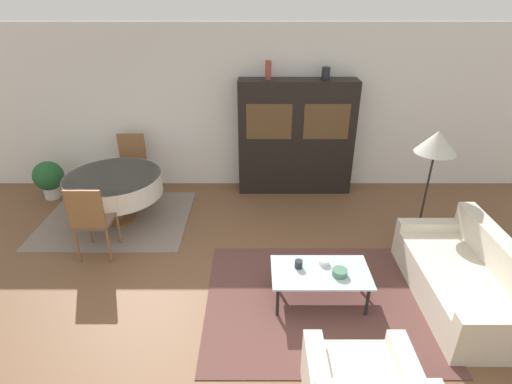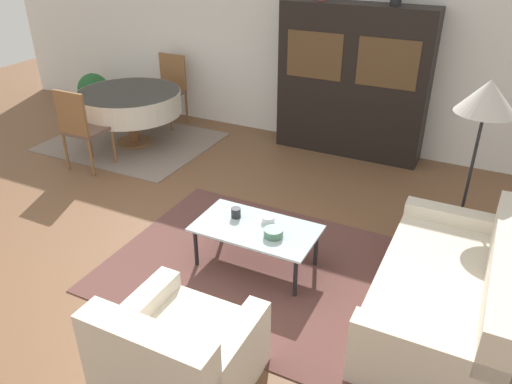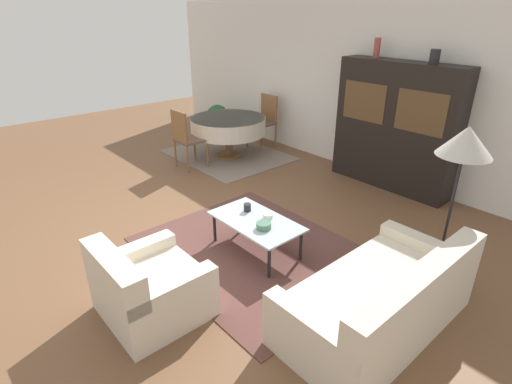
{
  "view_description": "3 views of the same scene",
  "coord_description": "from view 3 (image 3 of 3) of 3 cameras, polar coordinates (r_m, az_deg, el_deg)",
  "views": [
    {
      "loc": [
        0.21,
        -2.89,
        3.15
      ],
      "look_at": [
        0.2,
        1.4,
        0.95
      ],
      "focal_mm": 28.0,
      "sensor_mm": 36.0,
      "label": 1
    },
    {
      "loc": [
        2.54,
        -2.68,
        2.73
      ],
      "look_at": [
        0.92,
        0.57,
        0.75
      ],
      "focal_mm": 35.0,
      "sensor_mm": 36.0,
      "label": 2
    },
    {
      "loc": [
        3.86,
        -2.01,
        2.57
      ],
      "look_at": [
        0.92,
        0.57,
        0.75
      ],
      "focal_mm": 28.0,
      "sensor_mm": 36.0,
      "label": 3
    }
  ],
  "objects": [
    {
      "name": "dining_table",
      "position": [
        7.44,
        -4.0,
        9.46
      ],
      "size": [
        1.38,
        1.38,
        0.73
      ],
      "color": "brown",
      "rests_on": "dining_rug"
    },
    {
      "name": "display_cabinet",
      "position": [
        6.38,
        19.24,
        8.78
      ],
      "size": [
        1.88,
        0.4,
        1.89
      ],
      "color": "black",
      "rests_on": "ground_plane"
    },
    {
      "name": "cup",
      "position": [
        4.66,
        -1.25,
        -2.21
      ],
      "size": [
        0.09,
        0.09,
        0.09
      ],
      "color": "#232328",
      "rests_on": "coffee_table"
    },
    {
      "name": "bowl_small",
      "position": [
        4.51,
        1.7,
        -3.44
      ],
      "size": [
        0.11,
        0.11,
        0.06
      ],
      "color": "white",
      "rests_on": "coffee_table"
    },
    {
      "name": "armchair",
      "position": [
        3.8,
        -15.16,
        -13.16
      ],
      "size": [
        0.88,
        0.85,
        0.74
      ],
      "color": "beige",
      "rests_on": "ground_plane"
    },
    {
      "name": "wall_back",
      "position": [
        6.95,
        14.52,
        14.04
      ],
      "size": [
        10.0,
        0.06,
        2.7
      ],
      "color": "white",
      "rests_on": "ground_plane"
    },
    {
      "name": "couch",
      "position": [
        3.71,
        17.4,
        -14.68
      ],
      "size": [
        0.93,
        1.81,
        0.77
      ],
      "rotation": [
        0.0,
        0.0,
        1.57
      ],
      "color": "beige",
      "rests_on": "ground_plane"
    },
    {
      "name": "coffee_table",
      "position": [
        4.5,
        0.0,
        -4.44
      ],
      "size": [
        1.07,
        0.6,
        0.39
      ],
      "color": "black",
      "rests_on": "area_rug"
    },
    {
      "name": "dining_chair_near",
      "position": [
        6.96,
        -10.02,
        7.89
      ],
      "size": [
        0.44,
        0.44,
        1.01
      ],
      "color": "brown",
      "rests_on": "dining_rug"
    },
    {
      "name": "area_rug",
      "position": [
        4.67,
        -0.28,
        -8.4
      ],
      "size": [
        2.5,
        2.03,
        0.01
      ],
      "color": "brown",
      "rests_on": "ground_plane"
    },
    {
      "name": "floor_lamp",
      "position": [
        4.25,
        27.72,
        5.89
      ],
      "size": [
        0.51,
        0.51,
        1.58
      ],
      "color": "black",
      "rests_on": "ground_plane"
    },
    {
      "name": "dining_chair_far",
      "position": [
        8.02,
        1.27,
        10.52
      ],
      "size": [
        0.44,
        0.44,
        1.01
      ],
      "rotation": [
        0.0,
        0.0,
        3.14
      ],
      "color": "brown",
      "rests_on": "dining_rug"
    },
    {
      "name": "dining_rug",
      "position": [
        7.68,
        -4.02,
        5.34
      ],
      "size": [
        2.17,
        1.75,
        0.01
      ],
      "color": "gray",
      "rests_on": "ground_plane"
    },
    {
      "name": "ground_plane",
      "position": [
        5.06,
        -11.89,
        -6.24
      ],
      "size": [
        14.0,
        14.0,
        0.0
      ],
      "primitive_type": "plane",
      "color": "brown"
    },
    {
      "name": "vase_tall",
      "position": [
        6.43,
        16.9,
        19.1
      ],
      "size": [
        0.09,
        0.09,
        0.28
      ],
      "color": "#9E4238",
      "rests_on": "display_cabinet"
    },
    {
      "name": "vase_short",
      "position": [
        6.01,
        24.19,
        17.25
      ],
      "size": [
        0.13,
        0.13,
        0.18
      ],
      "color": "#232328",
      "rests_on": "display_cabinet"
    },
    {
      "name": "bowl",
      "position": [
        4.3,
        1.1,
        -4.82
      ],
      "size": [
        0.16,
        0.16,
        0.07
      ],
      "color": "#4C7A60",
      "rests_on": "coffee_table"
    },
    {
      "name": "potted_plant",
      "position": [
        8.97,
        -5.53,
        10.59
      ],
      "size": [
        0.48,
        0.48,
        0.64
      ],
      "color": "beige",
      "rests_on": "ground_plane"
    }
  ]
}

